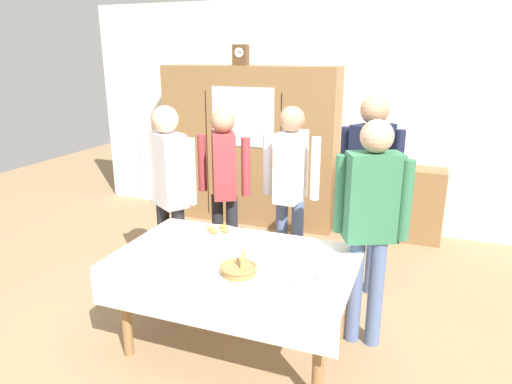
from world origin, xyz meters
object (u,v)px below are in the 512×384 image
object	(u,v)px
book_stack	(398,162)
tea_cup_near_right	(326,279)
wall_cabinet	(250,146)
spoon_center	(253,259)
dining_table	(234,270)
person_by_cabinet	(291,180)
bread_basket	(239,269)
spoon_near_left	(191,231)
bookshelf_low	(394,202)
tea_cup_front_edge	(304,288)
pastry_plate	(219,231)
tea_cup_mid_left	(157,235)
tea_cup_back_edge	(279,248)
mantel_clock	(241,55)
person_near_right_end	(371,214)
person_beside_shelf	(169,183)
tea_cup_far_right	(189,241)
person_behind_table_left	(370,176)
person_behind_table_right	(224,177)

from	to	relation	value
book_stack	tea_cup_near_right	world-z (taller)	book_stack
wall_cabinet	spoon_center	bearing A→B (deg)	-68.01
dining_table	person_by_cabinet	distance (m)	1.18
bread_basket	spoon_near_left	xyz separation A→B (m)	(-0.64, 0.54, -0.03)
bookshelf_low	tea_cup_near_right	bearing A→B (deg)	-94.25
tea_cup_front_edge	pastry_plate	xyz separation A→B (m)	(-0.87, 0.68, -0.01)
tea_cup_mid_left	spoon_near_left	world-z (taller)	tea_cup_mid_left
tea_cup_near_right	book_stack	bearing A→B (deg)	85.75
wall_cabinet	bookshelf_low	distance (m)	1.86
book_stack	tea_cup_back_edge	xyz separation A→B (m)	(-0.62, -2.43, -0.15)
dining_table	mantel_clock	distance (m)	3.12
book_stack	spoon_center	distance (m)	2.73
person_near_right_end	spoon_center	bearing A→B (deg)	-150.38
dining_table	bookshelf_low	size ratio (longest dim) A/B	1.54
dining_table	tea_cup_back_edge	distance (m)	0.36
pastry_plate	book_stack	bearing A→B (deg)	62.50
mantel_clock	pastry_plate	bearing A→B (deg)	-72.06
mantel_clock	person_beside_shelf	xyz separation A→B (m)	(0.15, -1.99, -1.04)
dining_table	tea_cup_far_right	xyz separation A→B (m)	(-0.40, 0.10, 0.12)
bookshelf_low	book_stack	bearing A→B (deg)	0.00
tea_cup_far_right	tea_cup_near_right	distance (m)	1.10
pastry_plate	person_by_cabinet	xyz separation A→B (m)	(0.36, 0.74, 0.26)
tea_cup_front_edge	person_near_right_end	size ratio (longest dim) A/B	0.08
bookshelf_low	person_behind_table_left	size ratio (longest dim) A/B	0.61
tea_cup_mid_left	person_behind_table_right	distance (m)	1.01
spoon_near_left	person_behind_table_right	distance (m)	0.80
wall_cabinet	tea_cup_far_right	world-z (taller)	wall_cabinet
tea_cup_front_edge	person_by_cabinet	bearing A→B (deg)	109.83
tea_cup_back_edge	person_beside_shelf	size ratio (longest dim) A/B	0.08
book_stack	person_beside_shelf	world-z (taller)	person_beside_shelf
dining_table	person_behind_table_left	xyz separation A→B (m)	(0.74, 1.20, 0.45)
spoon_near_left	person_beside_shelf	world-z (taller)	person_beside_shelf
dining_table	book_stack	distance (m)	2.80
dining_table	bread_basket	distance (m)	0.28
mantel_clock	person_behind_table_left	size ratio (longest dim) A/B	0.14
spoon_center	person_near_right_end	world-z (taller)	person_near_right_end
pastry_plate	spoon_center	distance (m)	0.57
person_behind_table_right	tea_cup_front_edge	bearing A→B (deg)	-50.36
dining_table	spoon_near_left	bearing A→B (deg)	147.42
tea_cup_near_right	pastry_plate	size ratio (longest dim) A/B	0.46
bread_basket	person_by_cabinet	world-z (taller)	person_by_cabinet
tea_cup_near_right	spoon_near_left	xyz separation A→B (m)	(-1.18, 0.46, -0.02)
bookshelf_low	person_beside_shelf	world-z (taller)	person_beside_shelf
mantel_clock	tea_cup_back_edge	xyz separation A→B (m)	(1.27, -2.38, -1.30)
tea_cup_near_right	tea_cup_mid_left	bearing A→B (deg)	169.67
person_beside_shelf	tea_cup_near_right	bearing A→B (deg)	-25.68
tea_cup_far_right	person_behind_table_right	size ratio (longest dim) A/B	0.08
mantel_clock	person_by_cabinet	distance (m)	2.10
book_stack	person_beside_shelf	bearing A→B (deg)	-130.42
tea_cup_front_edge	mantel_clock	bearing A→B (deg)	118.85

